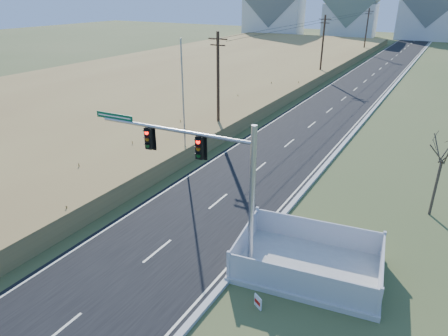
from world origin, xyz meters
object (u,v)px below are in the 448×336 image
traffic_signal_mast (215,176)px  fence_enclosure (308,265)px  open_sign (258,302)px  flagpole (184,116)px  bare_tree (445,148)px

traffic_signal_mast → fence_enclosure: traffic_signal_mast is taller
open_sign → flagpole: size_ratio=0.06×
traffic_signal_mast → open_sign: traffic_signal_mast is taller
flagpole → bare_tree: 17.03m
fence_enclosure → open_sign: bearing=-113.9°
flagpole → open_sign: bearing=-44.5°
open_sign → flagpole: bearing=165.8°
traffic_signal_mast → open_sign: 5.72m
bare_tree → traffic_signal_mast: bearing=-132.7°
fence_enclosure → open_sign: size_ratio=12.29×
traffic_signal_mast → fence_enclosure: 6.03m
traffic_signal_mast → flagpole: 12.23m
open_sign → flagpole: 16.54m
traffic_signal_mast → bare_tree: (8.87, 9.63, -0.17)m
open_sign → bare_tree: 13.65m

